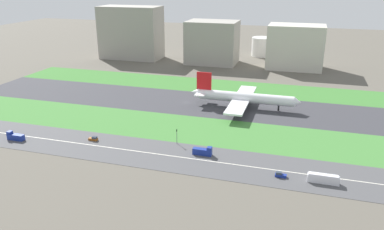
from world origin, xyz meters
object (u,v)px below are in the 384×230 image
(airliner, at_px, (242,98))
(fuel_tank_west, at_px, (262,47))
(hangar_building, at_px, (212,42))
(car_1, at_px, (94,139))
(fuel_tank_centre, at_px, (295,51))
(truck_1, at_px, (203,151))
(terminal_building, at_px, (131,33))
(traffic_light, at_px, (177,135))
(office_tower, at_px, (295,47))
(bus_0, at_px, (323,179))
(truck_0, at_px, (15,137))
(car_0, at_px, (280,175))

(airliner, xyz_separation_m, fuel_tank_west, (-7.64, 159.00, 2.75))
(hangar_building, bearing_deg, car_1, -94.03)
(fuel_tank_centre, bearing_deg, truck_1, -97.24)
(truck_1, relative_size, terminal_building, 0.15)
(traffic_light, height_order, hangar_building, hangar_building)
(office_tower, bearing_deg, traffic_light, -104.44)
(car_1, height_order, traffic_light, traffic_light)
(car_1, xyz_separation_m, fuel_tank_centre, (82.60, 227.00, 5.68))
(airliner, relative_size, fuel_tank_centre, 4.02)
(bus_0, height_order, truck_0, truck_0)
(truck_0, relative_size, fuel_tank_west, 0.42)
(hangar_building, distance_m, fuel_tank_west, 60.16)
(hangar_building, relative_size, fuel_tank_centre, 2.69)
(airliner, relative_size, car_1, 14.77)
(car_1, distance_m, terminal_building, 194.63)
(bus_0, relative_size, terminal_building, 0.21)
(airliner, height_order, office_tower, office_tower)
(terminal_building, relative_size, hangar_building, 1.29)
(bus_0, xyz_separation_m, car_0, (-15.80, 0.00, -0.90))
(airliner, relative_size, bus_0, 5.60)
(bus_0, height_order, fuel_tank_centre, fuel_tank_centre)
(car_0, bearing_deg, traffic_light, -20.35)
(car_0, relative_size, office_tower, 0.10)
(truck_1, height_order, traffic_light, traffic_light)
(truck_0, relative_size, traffic_light, 1.17)
(truck_0, distance_m, terminal_building, 195.45)
(bus_0, relative_size, car_1, 2.64)
(car_0, xyz_separation_m, hangar_building, (-74.75, 192.00, 17.53))
(fuel_tank_centre, bearing_deg, bus_0, -84.99)
(car_1, bearing_deg, hangar_building, 85.97)
(car_1, bearing_deg, truck_0, -164.45)
(truck_1, bearing_deg, car_1, 180.00)
(bus_0, bearing_deg, hangar_building, -64.75)
(bus_0, height_order, fuel_tank_west, fuel_tank_west)
(traffic_light, xyz_separation_m, fuel_tank_west, (12.55, 219.01, 4.69))
(car_0, height_order, fuel_tank_centre, fuel_tank_centre)
(truck_0, relative_size, office_tower, 0.19)
(car_1, bearing_deg, airliner, 48.94)
(hangar_building, bearing_deg, car_0, -68.73)
(truck_1, xyz_separation_m, fuel_tank_west, (-2.14, 227.00, 7.31))
(traffic_light, bearing_deg, car_0, -20.35)
(airliner, distance_m, truck_0, 123.15)
(terminal_building, bearing_deg, hangar_building, 0.00)
(truck_0, distance_m, car_1, 37.32)
(truck_0, height_order, terminal_building, terminal_building)
(fuel_tank_centre, bearing_deg, fuel_tank_west, 180.00)
(traffic_light, bearing_deg, hangar_building, 98.57)
(truck_0, xyz_separation_m, car_1, (35.95, 10.00, -0.75))
(car_0, relative_size, truck_1, 0.52)
(airliner, distance_m, car_1, 90.35)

